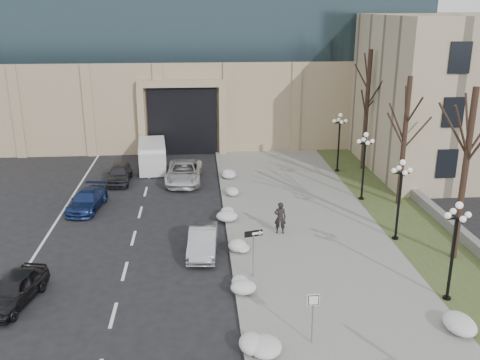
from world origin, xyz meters
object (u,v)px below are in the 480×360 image
object	(u,v)px
box_truck	(152,156)
one_way_sign	(257,239)
car_a	(13,289)
lamppost_d	(339,134)
lamppost_a	(455,238)
lamppost_b	(400,189)
car_e	(119,174)
car_d	(184,172)
car_c	(87,200)
lamppost_c	(364,157)
car_b	(203,241)
keep_sign	(313,308)
pedestrian	(280,218)

from	to	relation	value
box_truck	one_way_sign	size ratio (longest dim) A/B	2.46
car_a	lamppost_d	xyz separation A→B (m)	(19.30, 18.17, 2.37)
lamppost_a	lamppost_b	world-z (taller)	same
lamppost_a	car_e	bearing A→B (deg)	132.79
one_way_sign	lamppost_b	distance (m)	9.17
box_truck	lamppost_b	distance (m)	21.55
car_e	lamppost_d	size ratio (longest dim) A/B	0.85
car_d	one_way_sign	bearing A→B (deg)	-73.01
car_c	lamppost_a	bearing A→B (deg)	-26.72
car_c	box_truck	distance (m)	9.91
car_d	lamppost_c	xyz separation A→B (m)	(12.10, -4.99, 2.31)
box_truck	lamppost_c	xyz separation A→B (m)	(14.74, -9.08, 2.14)
car_b	car_d	distance (m)	12.28
car_a	lamppost_c	size ratio (longest dim) A/B	0.86
car_b	lamppost_a	bearing A→B (deg)	-23.92
car_b	car_c	xyz separation A→B (m)	(-7.38, 7.05, -0.06)
car_c	keep_sign	distance (m)	19.39
car_e	car_b	bearing A→B (deg)	-64.33
keep_sign	one_way_sign	bearing A→B (deg)	105.15
car_a	car_d	size ratio (longest dim) A/B	0.75
lamppost_a	car_b	bearing A→B (deg)	152.02
lamppost_b	car_a	bearing A→B (deg)	-165.01
car_e	lamppost_d	world-z (taller)	lamppost_d
car_d	lamppost_d	size ratio (longest dim) A/B	1.15
box_truck	lamppost_c	distance (m)	17.44
car_d	lamppost_d	world-z (taller)	lamppost_d
car_a	keep_sign	distance (m)	13.23
car_a	car_d	xyz separation A→B (m)	(7.20, 16.66, 0.06)
car_a	car_c	size ratio (longest dim) A/B	0.95
car_c	lamppost_d	world-z (taller)	lamppost_d
car_a	car_b	distance (m)	9.53
box_truck	one_way_sign	distance (m)	20.39
one_way_sign	pedestrian	bearing A→B (deg)	54.29
pedestrian	lamppost_b	world-z (taller)	lamppost_b
car_c	keep_sign	bearing A→B (deg)	-45.23
car_e	pedestrian	bearing A→B (deg)	-45.04
car_e	one_way_sign	bearing A→B (deg)	-61.15
car_e	lamppost_d	xyz separation A→B (m)	(16.90, 1.24, 2.38)
car_c	one_way_sign	distance (m)	14.20
car_e	keep_sign	world-z (taller)	keep_sign
box_truck	car_c	bearing A→B (deg)	-115.49
car_a	lamppost_c	distance (m)	22.68
car_d	lamppost_c	bearing A→B (deg)	-19.35
lamppost_c	pedestrian	bearing A→B (deg)	-140.82
car_c	lamppost_a	xyz separation A→B (m)	(18.24, -12.82, 2.45)
car_d	pedestrian	distance (m)	11.69
car_a	one_way_sign	world-z (taller)	one_way_sign
lamppost_a	lamppost_d	bearing A→B (deg)	90.00
car_e	lamppost_a	bearing A→B (deg)	-47.34
car_b	keep_sign	xyz separation A→B (m)	(4.11, -8.54, 0.96)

